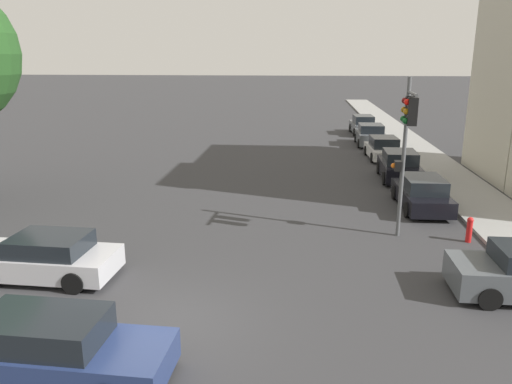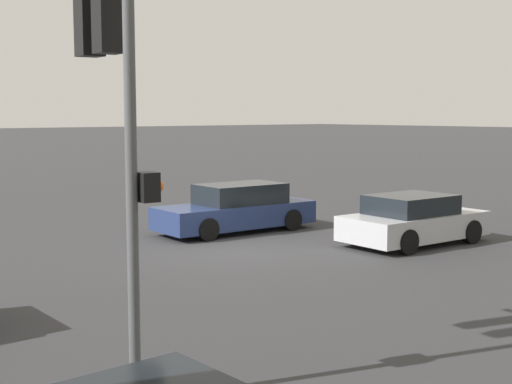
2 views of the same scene
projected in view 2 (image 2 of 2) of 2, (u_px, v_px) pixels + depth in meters
ground_plane at (236, 250)px, 18.15m from camera, size 300.00×300.00×0.00m
traffic_signal at (114, 74)px, 8.60m from camera, size 0.53×1.88×5.69m
crossing_car_0 at (413, 221)px, 18.91m from camera, size 4.17×2.11×1.33m
crossing_car_2 at (237, 209)px, 20.92m from camera, size 4.86×2.01×1.41m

